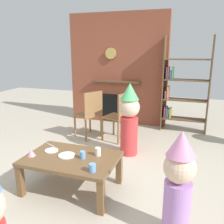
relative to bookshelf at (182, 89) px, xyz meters
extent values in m
plane|color=#BCB29E|center=(-0.95, -2.40, -0.88)|extent=(12.00, 12.00, 0.00)
cube|color=brown|center=(-1.41, 0.20, 0.32)|extent=(2.20, 0.18, 2.40)
cube|color=black|center=(-1.41, 0.10, -0.53)|extent=(0.70, 0.02, 0.60)
cube|color=brown|center=(-1.41, 0.06, 0.07)|extent=(1.10, 0.10, 0.04)
cylinder|color=tan|center=(-1.53, 0.08, 0.67)|extent=(0.24, 0.04, 0.24)
cube|color=brown|center=(-0.37, 0.00, 0.07)|extent=(0.02, 0.28, 1.90)
cube|color=brown|center=(0.51, 0.00, 0.07)|extent=(0.02, 0.28, 1.90)
cube|color=brown|center=(0.07, 0.00, -0.63)|extent=(0.86, 0.28, 0.02)
cube|color=brown|center=(0.07, 0.00, -0.23)|extent=(0.86, 0.28, 0.02)
cube|color=brown|center=(0.07, 0.00, 0.17)|extent=(0.86, 0.28, 0.02)
cube|color=brown|center=(0.07, 0.00, 0.57)|extent=(0.86, 0.28, 0.02)
cube|color=#B23333|center=(-0.30, 0.00, -0.50)|extent=(0.03, 0.20, 0.23)
cube|color=#3359A5|center=(-0.27, 0.00, -0.51)|extent=(0.03, 0.20, 0.22)
cube|color=#3F8C4C|center=(-0.23, 0.00, -0.52)|extent=(0.03, 0.20, 0.19)
cube|color=gold|center=(-0.19, 0.00, -0.52)|extent=(0.02, 0.20, 0.20)
cube|color=#8C4C99|center=(-0.30, 0.00, -0.14)|extent=(0.03, 0.20, 0.16)
cube|color=#D87F3F|center=(-0.26, 0.00, -0.09)|extent=(0.03, 0.20, 0.25)
cube|color=#4C4C51|center=(-0.31, 0.00, 0.30)|extent=(0.02, 0.20, 0.24)
cube|color=#B23333|center=(-0.27, 0.00, 0.30)|extent=(0.03, 0.20, 0.24)
cube|color=#3359A5|center=(-0.23, 0.00, 0.27)|extent=(0.03, 0.20, 0.17)
cube|color=#3F8C4C|center=(-0.19, 0.00, 0.30)|extent=(0.03, 0.20, 0.24)
cube|color=brown|center=(-1.08, -2.67, -0.47)|extent=(1.08, 0.72, 0.04)
cube|color=brown|center=(-1.57, -2.98, -0.69)|extent=(0.07, 0.07, 0.38)
cube|color=brown|center=(-0.58, -2.98, -0.69)|extent=(0.07, 0.07, 0.38)
cube|color=brown|center=(-1.57, -2.35, -0.69)|extent=(0.07, 0.07, 0.38)
cube|color=brown|center=(-0.58, -2.35, -0.69)|extent=(0.07, 0.07, 0.38)
cylinder|color=#669EE0|center=(-0.70, -2.91, -0.41)|extent=(0.07, 0.07, 0.09)
cylinder|color=#669EE0|center=(-0.93, -2.66, -0.41)|extent=(0.06, 0.06, 0.09)
cylinder|color=silver|center=(-0.79, -2.53, -0.40)|extent=(0.07, 0.07, 0.10)
cylinder|color=white|center=(-1.39, -2.59, -0.45)|extent=(0.16, 0.16, 0.01)
cylinder|color=white|center=(-1.14, -2.66, -0.45)|extent=(0.20, 0.20, 0.01)
cone|color=pink|center=(-1.54, -2.79, -0.41)|extent=(0.10, 0.10, 0.08)
cube|color=silver|center=(-1.50, -2.44, -0.45)|extent=(0.14, 0.07, 0.01)
cylinder|color=#B27FCC|center=(0.16, -3.03, -0.61)|extent=(0.24, 0.24, 0.54)
sphere|color=beige|center=(0.16, -3.03, -0.20)|extent=(0.28, 0.28, 0.28)
cone|color=pink|center=(0.16, -3.03, 0.02)|extent=(0.25, 0.25, 0.22)
cylinder|color=#D13838|center=(-0.69, -1.46, -0.57)|extent=(0.28, 0.28, 0.62)
sphere|color=beige|center=(-0.69, -1.46, -0.10)|extent=(0.32, 0.32, 0.32)
cone|color=#4CB766|center=(-0.69, -1.46, 0.15)|extent=(0.29, 0.29, 0.25)
cube|color=olive|center=(-1.64, -0.95, -0.44)|extent=(0.55, 0.55, 0.02)
cube|color=olive|center=(-1.48, -1.04, -0.20)|extent=(0.23, 0.36, 0.45)
cylinder|color=olive|center=(-1.71, -0.71, -0.66)|extent=(0.04, 0.04, 0.43)
cylinder|color=olive|center=(-1.89, -1.02, -0.66)|extent=(0.04, 0.04, 0.43)
cylinder|color=olive|center=(-1.39, -0.88, -0.66)|extent=(0.04, 0.04, 0.43)
cylinder|color=olive|center=(-1.57, -1.20, -0.66)|extent=(0.04, 0.04, 0.43)
cube|color=olive|center=(-1.08, -0.93, -0.44)|extent=(0.50, 0.50, 0.02)
cube|color=olive|center=(-0.91, -0.98, -0.20)|extent=(0.15, 0.39, 0.45)
cylinder|color=olive|center=(-1.20, -0.70, -0.66)|extent=(0.04, 0.04, 0.43)
cylinder|color=olive|center=(-1.31, -1.05, -0.66)|extent=(0.04, 0.04, 0.43)
cylinder|color=olive|center=(-0.86, -0.81, -0.66)|extent=(0.04, 0.04, 0.43)
cylinder|color=olive|center=(-0.97, -1.15, -0.66)|extent=(0.04, 0.04, 0.43)
camera|label=1|loc=(0.21, -4.97, 0.78)|focal=38.61mm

